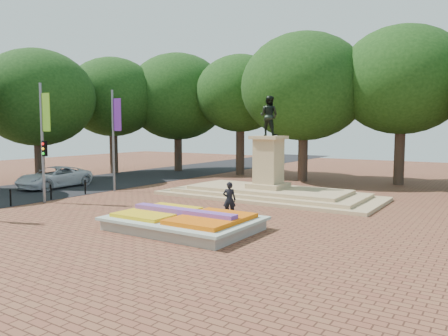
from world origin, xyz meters
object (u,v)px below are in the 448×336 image
at_px(flower_bed, 184,221).
at_px(pedestrian, 229,200).
at_px(van, 54,177).
at_px(monument, 268,183).

bearing_deg(flower_bed, pedestrian, 85.73).
bearing_deg(van, monument, 13.49).
xyz_separation_m(flower_bed, van, (-16.32, 5.37, 0.40)).
xyz_separation_m(van, pedestrian, (16.57, -2.07, 0.11)).
distance_m(flower_bed, van, 17.19).
bearing_deg(pedestrian, monument, -105.37).
relative_size(van, pedestrian, 3.17).
relative_size(monument, van, 2.50).
bearing_deg(monument, flower_bed, -84.13).
bearing_deg(monument, van, -163.15).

